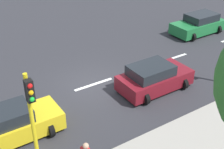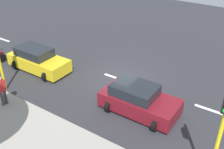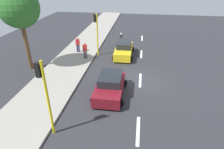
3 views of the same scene
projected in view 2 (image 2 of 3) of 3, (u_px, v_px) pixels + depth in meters
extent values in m
cube|color=#2D2D33|center=(120.00, 80.00, 17.00)|extent=(40.00, 60.00, 0.10)
cube|color=#9E998E|center=(36.00, 146.00, 11.90)|extent=(4.00, 60.00, 0.15)
cube|color=white|center=(0.00, 38.00, 22.75)|extent=(0.20, 2.40, 0.01)
cube|color=white|center=(52.00, 56.00, 19.86)|extent=(0.20, 2.40, 0.01)
cube|color=white|center=(120.00, 79.00, 16.97)|extent=(0.20, 2.40, 0.01)
cube|color=white|center=(217.00, 112.00, 14.08)|extent=(0.20, 2.40, 0.01)
cube|color=maroon|center=(140.00, 103.00, 13.88)|extent=(1.91, 4.02, 0.80)
cube|color=#1E2328|center=(135.00, 90.00, 13.69)|extent=(1.61, 2.25, 0.56)
cylinder|color=black|center=(170.00, 107.00, 13.97)|extent=(0.64, 0.22, 0.64)
cylinder|color=black|center=(155.00, 125.00, 12.75)|extent=(0.64, 0.22, 0.64)
cylinder|color=black|center=(126.00, 91.00, 15.24)|extent=(0.64, 0.22, 0.64)
cylinder|color=black|center=(109.00, 106.00, 14.03)|extent=(0.64, 0.22, 0.64)
cube|color=yellow|center=(39.00, 62.00, 17.79)|extent=(1.74, 4.25, 0.80)
cube|color=#1E2328|center=(34.00, 52.00, 17.61)|extent=(1.46, 2.38, 0.56)
cylinder|color=black|center=(63.00, 67.00, 17.78)|extent=(0.64, 0.22, 0.64)
cylinder|color=black|center=(46.00, 76.00, 16.68)|extent=(0.64, 0.22, 0.64)
cylinder|color=black|center=(34.00, 56.00, 19.13)|extent=(0.64, 0.22, 0.64)
cylinder|color=black|center=(16.00, 64.00, 18.04)|extent=(0.64, 0.22, 0.64)
cylinder|color=black|center=(2.00, 58.00, 18.87)|extent=(0.60, 0.10, 0.60)
cylinder|color=black|center=(0.00, 50.00, 18.62)|extent=(0.55, 0.04, 0.04)
cylinder|color=#3F3F3F|center=(5.00, 96.00, 14.34)|extent=(0.16, 0.16, 0.85)
cylinder|color=#3F3F3F|center=(2.00, 98.00, 14.20)|extent=(0.16, 0.16, 0.85)
cube|color=red|center=(1.00, 86.00, 13.91)|extent=(0.40, 0.24, 0.60)
cylinder|color=yellow|center=(218.00, 141.00, 9.12)|extent=(0.14, 0.14, 4.50)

